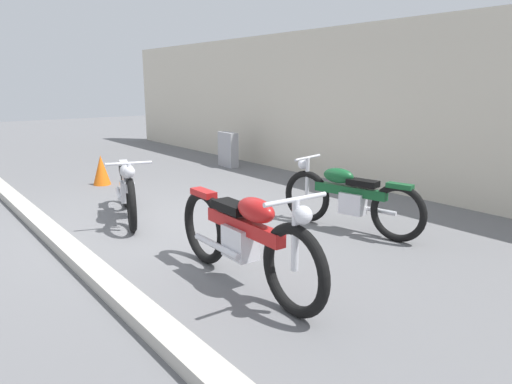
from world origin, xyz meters
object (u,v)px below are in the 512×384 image
at_px(motorcycle_red, 244,237).
at_px(motorcycle_silver, 127,188).
at_px(traffic_cone, 101,170).
at_px(stone_marker, 228,149).
at_px(helmet, 226,211).
at_px(motorcycle_green, 348,198).

height_order(motorcycle_red, motorcycle_silver, motorcycle_red).
bearing_deg(motorcycle_red, motorcycle_silver, -179.52).
height_order(traffic_cone, motorcycle_silver, motorcycle_silver).
height_order(stone_marker, helmet, stone_marker).
relative_size(helmet, motorcycle_red, 0.11).
distance_m(helmet, motorcycle_red, 2.21).
distance_m(stone_marker, motorcycle_green, 5.06).
bearing_deg(motorcycle_green, traffic_cone, 5.82).
distance_m(motorcycle_green, motorcycle_red, 2.13).
xyz_separation_m(motorcycle_red, motorcycle_silver, (-2.81, 0.06, -0.05)).
distance_m(motorcycle_red, motorcycle_silver, 2.81).
bearing_deg(helmet, stone_marker, 145.27).
bearing_deg(motorcycle_silver, stone_marker, 146.05).
bearing_deg(motorcycle_silver, traffic_cone, -172.53).
xyz_separation_m(helmet, traffic_cone, (-3.33, -0.53, 0.15)).
bearing_deg(stone_marker, traffic_cone, -86.58).
distance_m(stone_marker, helmet, 4.27).
bearing_deg(motorcycle_green, stone_marker, -28.78).
bearing_deg(motorcycle_red, motorcycle_green, 106.96).
xyz_separation_m(traffic_cone, motorcycle_red, (5.23, -0.56, 0.20)).
bearing_deg(stone_marker, motorcycle_silver, -53.10).
xyz_separation_m(motorcycle_green, motorcycle_silver, (-2.24, -1.99, -0.00)).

